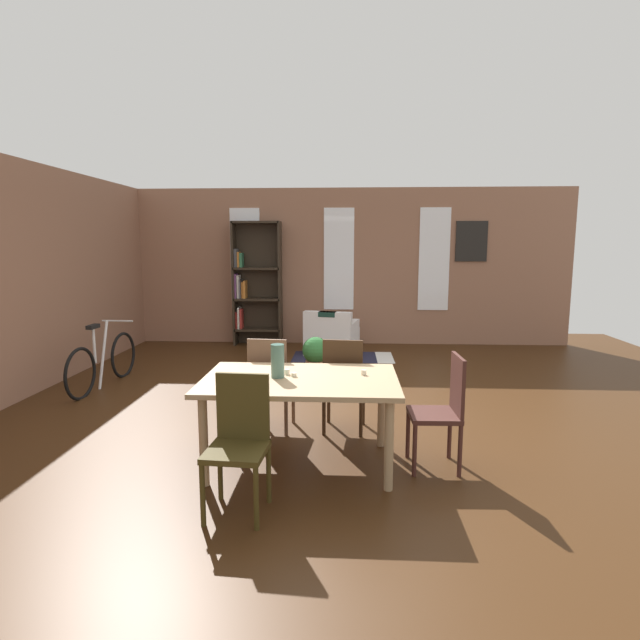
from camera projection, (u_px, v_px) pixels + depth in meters
ground_plane at (331, 420)px, 5.37m from camera, size 10.94×10.94×0.00m
back_wall_brick at (339, 267)px, 9.37m from camera, size 8.42×0.12×2.85m
window_pane_0 at (245, 259)px, 9.37m from camera, size 0.55×0.02×1.85m
window_pane_1 at (339, 259)px, 9.28m from camera, size 0.55×0.02×1.85m
window_pane_2 at (434, 259)px, 9.19m from camera, size 0.55×0.02×1.85m
dining_table at (300, 388)px, 4.20m from camera, size 1.61×1.05×0.75m
vase_on_table at (278, 361)px, 4.17m from camera, size 0.11×0.11×0.28m
tealight_candle_0 at (294, 375)px, 4.22m from camera, size 0.04×0.04×0.03m
tealight_candle_1 at (364, 372)px, 4.28m from camera, size 0.04×0.04×0.04m
tealight_candle_2 at (287, 372)px, 4.29m from camera, size 0.04×0.04×0.04m
dining_chair_head_right at (443, 408)px, 4.16m from camera, size 0.41×0.41×0.95m
dining_chair_far_right at (344, 382)px, 4.94m from camera, size 0.44×0.44×0.95m
dining_chair_far_left at (270, 381)px, 4.98m from camera, size 0.43×0.43×0.95m
dining_chair_near_left at (239, 439)px, 3.50m from camera, size 0.43×0.43×0.95m
bookshelf_tall at (254, 284)px, 9.25m from camera, size 0.88×0.31×2.25m
armchair_white at (332, 337)px, 8.60m from camera, size 0.95×0.95×0.75m
bicycle_second at (103, 362)px, 6.58m from camera, size 0.44×1.69×0.91m
potted_plant_by_shelf at (316, 355)px, 7.15m from camera, size 0.38×0.38×0.55m
striped_rug at (343, 357)px, 8.33m from camera, size 1.64×0.84×0.01m
framed_picture at (471, 241)px, 9.10m from camera, size 0.56×0.03×0.72m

